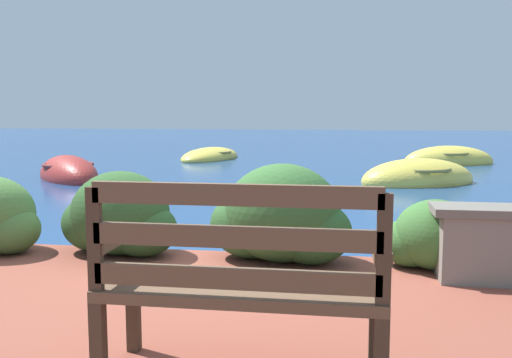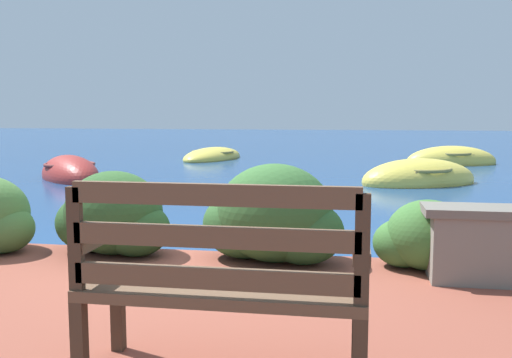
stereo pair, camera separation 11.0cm
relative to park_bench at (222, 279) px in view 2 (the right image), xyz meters
The scene contains 9 objects.
ground_plane 2.55m from the park_bench, 105.27° to the left, with size 80.00×80.00×0.00m.
park_bench is the anchor object (origin of this frame).
hedge_clump_centre 2.59m from the park_bench, 123.99° to the left, with size 1.05×0.76×0.72m.
hedge_clump_right 2.14m from the park_bench, 91.62° to the left, with size 1.18×0.85×0.80m.
hedge_clump_far_right 2.38m from the park_bench, 61.08° to the left, with size 0.80×0.58×0.54m.
rowboat_nearest 10.44m from the park_bench, 121.01° to the left, with size 2.47×2.64×0.88m.
rowboat_mid 9.46m from the park_bench, 78.30° to the left, with size 2.78×2.29×0.88m.
rowboat_outer 14.11m from the park_bench, 76.56° to the left, with size 2.70×1.71×0.88m.
rowboat_distant 14.82m from the park_bench, 103.88° to the left, with size 1.85×3.17×0.62m.
Camera 2 is at (1.20, -4.76, 1.44)m, focal length 40.00 mm.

